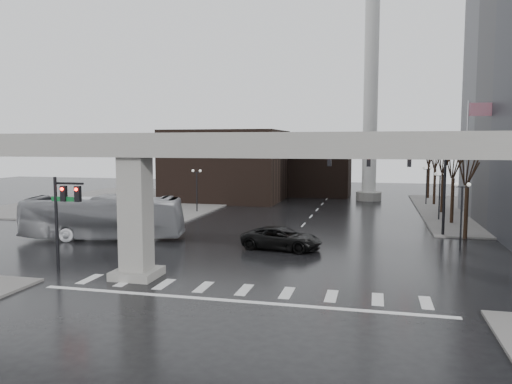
{
  "coord_description": "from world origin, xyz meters",
  "views": [
    {
      "loc": [
        6.96,
        -27.1,
        8.07
      ],
      "look_at": [
        -1.72,
        8.88,
        4.5
      ],
      "focal_mm": 35.0,
      "sensor_mm": 36.0,
      "label": 1
    }
  ],
  "objects": [
    {
      "name": "city_bus",
      "position": [
        -15.49,
        10.54,
        1.88
      ],
      "size": [
        13.83,
        5.86,
        3.75
      ],
      "primitive_type": "imported",
      "rotation": [
        0.0,
        0.0,
        1.78
      ],
      "color": "#B2B2B7",
      "rests_on": "ground"
    },
    {
      "name": "smokestack",
      "position": [
        6.0,
        46.0,
        13.35
      ],
      "size": [
        3.6,
        3.6,
        30.0
      ],
      "color": "silver",
      "rests_on": "ground"
    },
    {
      "name": "building_far_mid",
      "position": [
        -2.0,
        52.0,
        4.0
      ],
      "size": [
        10.0,
        10.0,
        8.0
      ],
      "primitive_type": "cube",
      "color": "black",
      "rests_on": "ground"
    },
    {
      "name": "pickup_truck",
      "position": [
        0.05,
        10.04,
        0.85
      ],
      "size": [
        6.5,
        3.7,
        1.71
      ],
      "primitive_type": "imported",
      "rotation": [
        0.0,
        0.0,
        1.43
      ],
      "color": "black",
      "rests_on": "ground"
    },
    {
      "name": "lamp_right_2",
      "position": [
        13.5,
        42.0,
        3.47
      ],
      "size": [
        1.22,
        0.32,
        5.11
      ],
      "color": "black",
      "rests_on": "ground"
    },
    {
      "name": "tree_right_0",
      "position": [
        14.53,
        18.02,
        2.79
      ],
      "size": [
        1.09,
        1.58,
        7.5
      ],
      "color": "black",
      "rests_on": "ground"
    },
    {
      "name": "tree_right_3",
      "position": [
        14.53,
        42.02,
        2.98
      ],
      "size": [
        1.11,
        1.66,
        8.02
      ],
      "color": "black",
      "rests_on": "ground"
    },
    {
      "name": "lamp_left_0",
      "position": [
        -13.5,
        14.0,
        3.47
      ],
      "size": [
        1.22,
        0.32,
        5.11
      ],
      "color": "black",
      "rests_on": "ground"
    },
    {
      "name": "tree_right_4",
      "position": [
        14.53,
        50.02,
        3.04
      ],
      "size": [
        1.12,
        1.69,
        8.19
      ],
      "color": "black",
      "rests_on": "ground"
    },
    {
      "name": "lamp_right_1",
      "position": [
        13.5,
        28.0,
        3.47
      ],
      "size": [
        1.22,
        0.32,
        5.11
      ],
      "color": "black",
      "rests_on": "ground"
    },
    {
      "name": "lamp_left_1",
      "position": [
        -13.5,
        28.0,
        3.47
      ],
      "size": [
        1.22,
        0.32,
        5.11
      ],
      "color": "black",
      "rests_on": "ground"
    },
    {
      "name": "signal_mast_arm",
      "position": [
        8.99,
        18.8,
        5.83
      ],
      "size": [
        12.12,
        0.43,
        8.0
      ],
      "color": "black",
      "rests_on": "ground"
    },
    {
      "name": "tree_right_1",
      "position": [
        14.53,
        26.02,
        2.85
      ],
      "size": [
        1.09,
        1.61,
        7.67
      ],
      "color": "black",
      "rests_on": "ground"
    },
    {
      "name": "lamp_left_2",
      "position": [
        -13.5,
        42.0,
        3.47
      ],
      "size": [
        1.22,
        0.32,
        5.11
      ],
      "color": "black",
      "rests_on": "ground"
    },
    {
      "name": "sidewalk_nw",
      "position": [
        -26.0,
        36.0,
        0.07
      ],
      "size": [
        28.0,
        36.0,
        0.15
      ],
      "primitive_type": "cube",
      "color": "slate",
      "rests_on": "ground"
    },
    {
      "name": "building_far_left",
      "position": [
        -14.0,
        42.0,
        5.0
      ],
      "size": [
        16.0,
        14.0,
        10.0
      ],
      "primitive_type": "cube",
      "color": "black",
      "rests_on": "ground"
    },
    {
      "name": "lamp_right_0",
      "position": [
        13.5,
        14.0,
        3.47
      ],
      "size": [
        1.22,
        0.32,
        5.11
      ],
      "color": "black",
      "rests_on": "ground"
    },
    {
      "name": "flagpole_assembly",
      "position": [
        15.29,
        22.0,
        7.53
      ],
      "size": [
        2.06,
        0.12,
        12.0
      ],
      "color": "silver",
      "rests_on": "ground"
    },
    {
      "name": "elevated_guideway",
      "position": [
        1.26,
        0.0,
        6.88
      ],
      "size": [
        48.0,
        2.6,
        8.7
      ],
      "color": "gray",
      "rests_on": "ground"
    },
    {
      "name": "tree_right_2",
      "position": [
        14.53,
        34.02,
        2.91
      ],
      "size": [
        1.1,
        1.63,
        7.85
      ],
      "color": "black",
      "rests_on": "ground"
    },
    {
      "name": "ground",
      "position": [
        0.0,
        0.0,
        0.0
      ],
      "size": [
        160.0,
        160.0,
        0.0
      ],
      "primitive_type": "plane",
      "color": "black",
      "rests_on": "ground"
    },
    {
      "name": "signal_left_pole",
      "position": [
        -12.25,
        0.5,
        4.07
      ],
      "size": [
        2.3,
        0.3,
        6.0
      ],
      "color": "black",
      "rests_on": "ground"
    }
  ]
}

